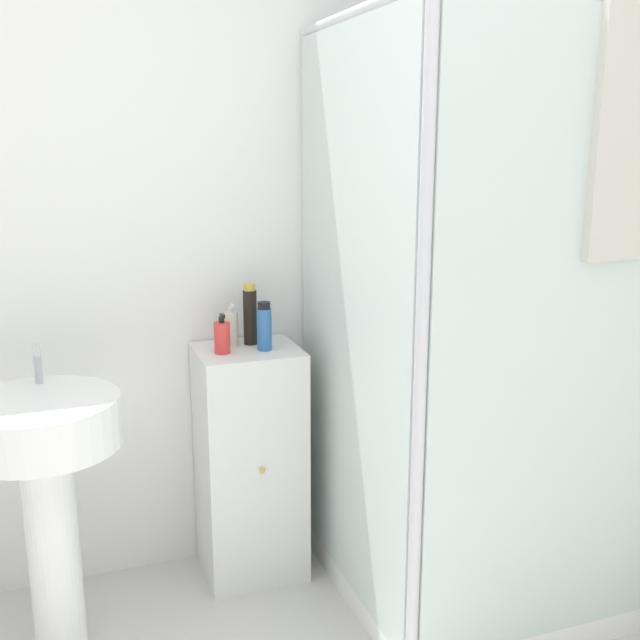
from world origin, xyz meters
TOP-DOWN VIEW (x-y plane):
  - wall_back at (0.00, 1.70)m, footprint 6.40×0.06m
  - shower_enclosure at (1.13, 1.09)m, footprint 0.97×1.00m
  - vanity_cabinet at (0.44, 1.50)m, footprint 0.36×0.34m
  - sink at (-0.26, 1.26)m, footprint 0.47×0.47m
  - soap_dispenser at (0.34, 1.48)m, footprint 0.06×0.06m
  - shampoo_bottle_tall_black at (0.46, 1.56)m, footprint 0.05×0.05m
  - shampoo_bottle_blue at (0.49, 1.47)m, footprint 0.05×0.05m
  - lotion_bottle_white at (0.39, 1.57)m, footprint 0.05×0.05m

SIDE VIEW (x-z plane):
  - vanity_cabinet at x=0.44m, z-range 0.00..0.88m
  - shower_enclosure at x=1.13m, z-range -0.47..1.52m
  - sink at x=-0.26m, z-range 0.14..1.13m
  - soap_dispenser at x=0.34m, z-range 0.87..1.01m
  - lotion_bottle_white at x=0.39m, z-range 0.87..1.02m
  - shampoo_bottle_blue at x=0.49m, z-range 0.88..1.05m
  - shampoo_bottle_tall_black at x=0.46m, z-range 0.88..1.10m
  - wall_back at x=0.00m, z-range 0.00..2.50m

